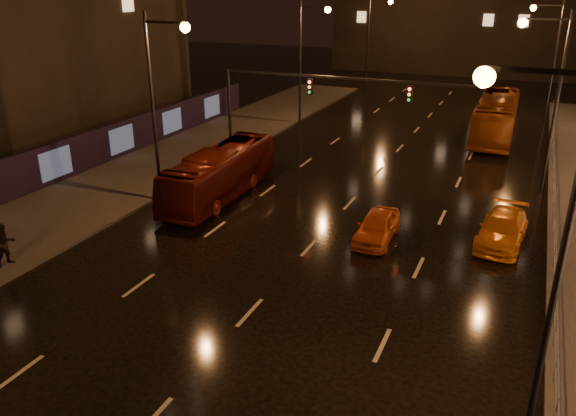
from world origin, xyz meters
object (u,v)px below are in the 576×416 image
(bus_red, at_px, (220,173))
(pedestrian_b, at_px, (5,244))
(taxi_far, at_px, (502,229))
(bus_curb, at_px, (496,117))
(taxi_near, at_px, (377,226))

(bus_red, distance_m, pedestrian_b, 11.76)
(bus_red, distance_m, taxi_far, 15.02)
(bus_curb, height_order, taxi_near, bus_curb)
(taxi_far, relative_size, pedestrian_b, 2.55)
(pedestrian_b, bearing_deg, taxi_near, -43.77)
(bus_curb, xyz_separation_m, taxi_far, (2.00, -19.84, -0.96))
(taxi_far, bearing_deg, pedestrian_b, -145.72)
(bus_red, xyz_separation_m, taxi_far, (15.00, -0.12, -0.70))
(bus_red, relative_size, taxi_near, 2.48)
(bus_curb, relative_size, taxi_near, 2.95)
(taxi_near, height_order, taxi_far, taxi_far)
(taxi_far, height_order, pedestrian_b, pedestrian_b)
(bus_curb, distance_m, taxi_far, 19.96)
(bus_curb, xyz_separation_m, taxi_near, (-3.40, -21.83, -0.97))
(bus_curb, distance_m, pedestrian_b, 35.17)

